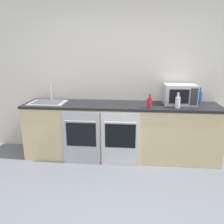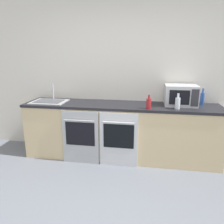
# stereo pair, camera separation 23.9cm
# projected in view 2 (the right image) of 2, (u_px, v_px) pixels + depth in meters

# --- Properties ---
(wall_back) EXTENTS (10.00, 0.06, 2.60)m
(wall_back) POSITION_uv_depth(u_px,v_px,m) (124.00, 77.00, 3.68)
(wall_back) COLOR silver
(wall_back) RESTS_ON ground_plane
(counter_back) EXTENTS (3.11, 0.64, 0.90)m
(counter_back) POSITION_uv_depth(u_px,v_px,m) (121.00, 131.00, 3.58)
(counter_back) COLOR #D1B789
(counter_back) RESTS_ON ground_plane
(oven_left) EXTENTS (0.57, 0.06, 0.85)m
(oven_left) POSITION_uv_depth(u_px,v_px,m) (81.00, 137.00, 3.37)
(oven_left) COLOR #A8AAAF
(oven_left) RESTS_ON ground_plane
(oven_right) EXTENTS (0.57, 0.06, 0.85)m
(oven_right) POSITION_uv_depth(u_px,v_px,m) (119.00, 140.00, 3.28)
(oven_right) COLOR silver
(oven_right) RESTS_ON ground_plane
(microwave) EXTENTS (0.48, 0.38, 0.31)m
(microwave) POSITION_uv_depth(u_px,v_px,m) (181.00, 95.00, 3.36)
(microwave) COLOR #B7BABF
(microwave) RESTS_ON counter_back
(bottle_blue) EXTENTS (0.06, 0.06, 0.26)m
(bottle_blue) POSITION_uv_depth(u_px,v_px,m) (202.00, 98.00, 3.42)
(bottle_blue) COLOR #234793
(bottle_blue) RESTS_ON counter_back
(bottle_red) EXTENTS (0.07, 0.07, 0.21)m
(bottle_red) POSITION_uv_depth(u_px,v_px,m) (149.00, 103.00, 3.16)
(bottle_red) COLOR maroon
(bottle_red) RESTS_ON counter_back
(bottle_clear) EXTENTS (0.07, 0.07, 0.23)m
(bottle_clear) POSITION_uv_depth(u_px,v_px,m) (178.00, 103.00, 3.15)
(bottle_clear) COLOR silver
(bottle_clear) RESTS_ON counter_back
(sink) EXTENTS (0.55, 0.42, 0.28)m
(sink) POSITION_uv_depth(u_px,v_px,m) (49.00, 101.00, 3.61)
(sink) COLOR #A8AAAF
(sink) RESTS_ON counter_back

